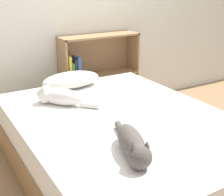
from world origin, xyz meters
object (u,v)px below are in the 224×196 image
bed (122,146)px  cat_dark (133,145)px  cat_light (58,96)px  pillow (71,80)px  bookshelf (95,73)px

bed → cat_dark: size_ratio=3.54×
bed → cat_dark: 0.65m
cat_light → cat_dark: bearing=141.3°
pillow → cat_dark: 1.36m
bookshelf → cat_light: bearing=-134.5°
cat_light → cat_dark: size_ratio=0.76×
cat_dark → bookshelf: (0.68, 1.74, -0.10)m
pillow → cat_dark: bearing=-98.9°
bed → pillow: 0.90m
pillow → cat_light: (-0.28, -0.36, -0.00)m
pillow → bookshelf: size_ratio=0.63×
pillow → bookshelf: 0.62m
bed → pillow: size_ratio=3.58×
bookshelf → bed: bearing=-109.0°
cat_dark → cat_light: bearing=-157.2°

